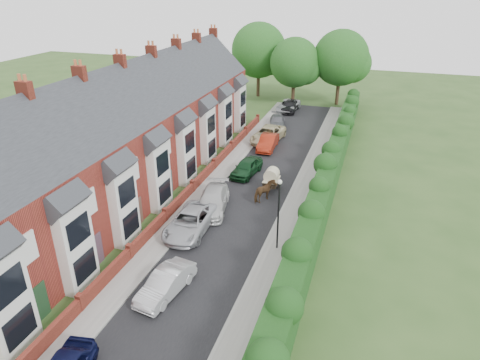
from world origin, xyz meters
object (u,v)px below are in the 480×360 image
Objects in this scene: car_silver_a at (166,283)px; horse at (265,192)px; car_white at (213,201)px; car_grey at (277,121)px; lamppost at (279,206)px; car_beige at (268,134)px; car_green at (247,167)px; car_red at (268,142)px; car_silver_b at (190,222)px; horse_cart at (272,178)px; car_black at (290,106)px.

car_silver_a is 12.85m from horse.
car_white is 21.69m from car_grey.
lamppost is 1.15× the size of car_grey.
lamppost reaches higher than car_beige.
car_green reaches higher than car_silver_a.
car_white is 1.17× the size of car_red.
car_silver_b is 17.55m from car_red.
lamppost is 1.18× the size of car_green.
car_grey is 17.26m from horse_cart.
car_red is 0.79× the size of car_beige.
car_beige reaches higher than car_green.
car_black is (0.03, 28.56, 0.02)m from car_white.
car_white is 4.35m from horse.
car_grey is at bearing -90.76° from car_black.
car_red is 11.81m from horse.
horse_cart reaches higher than car_black.
horse reaches higher than car_silver_b.
horse is (3.31, -13.73, 0.06)m from car_beige.
car_green is at bearing -88.47° from car_black.
car_black is 1.71× the size of horse_cart.
car_beige reaches higher than car_silver_b.
car_silver_a is (-5.00, -6.30, -2.58)m from lamppost.
car_black reaches higher than car_green.
car_beige is (-0.38, 9.23, 0.05)m from car_green.
car_green is at bearing 100.52° from car_silver_a.
car_black is at bearing 100.40° from car_silver_a.
car_silver_a is 1.57× the size of horse_cart.
car_red is (-5.29, 17.80, -2.54)m from lamppost.
car_silver_b reaches higher than car_silver_a.
car_black is at bearing 98.27° from horse_cart.
car_beige reaches higher than car_red.
horse is at bearing 87.93° from car_silver_a.
lamppost is 12.39m from car_green.
horse_cart is at bearing -81.60° from car_black.
car_silver_b is at bearing -107.74° from car_white.
car_silver_a is 6.73m from car_silver_b.
car_red is at bearing 106.55° from lamppost.
lamppost is at bearing -43.28° from car_white.
car_grey is 0.95× the size of car_black.
horse_cart reaches higher than car_silver_a.
horse_cart is (2.74, -9.28, 0.38)m from car_red.
car_grey is at bearing 87.81° from car_silver_b.
horse is (2.45, 12.61, 0.15)m from car_silver_a.
lamppost reaches higher than horse_cart.
car_silver_b is at bearing -90.57° from car_black.
car_black is at bearing 100.54° from lamppost.
horse is (3.56, -19.09, 0.21)m from car_grey.
car_white reaches higher than car_red.
lamppost is 7.23m from horse.
car_black is 2.30× the size of horse.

